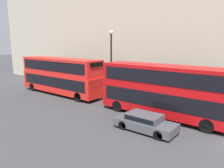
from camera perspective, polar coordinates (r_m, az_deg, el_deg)
bus_leading at (r=18.03m, az=13.34°, el=-1.28°), size 2.59×10.72×4.25m
bus_second_in_queue at (r=26.09m, az=-13.31°, el=2.45°), size 2.59×11.45×4.21m
car_dark_sedan at (r=15.47m, az=8.62°, el=-9.73°), size 1.77×4.26×1.21m
street_lamp at (r=22.76m, az=-0.22°, el=6.79°), size 0.44×0.44×7.23m
pedestrian at (r=28.99m, az=-12.00°, el=0.27°), size 0.36×0.36×1.71m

